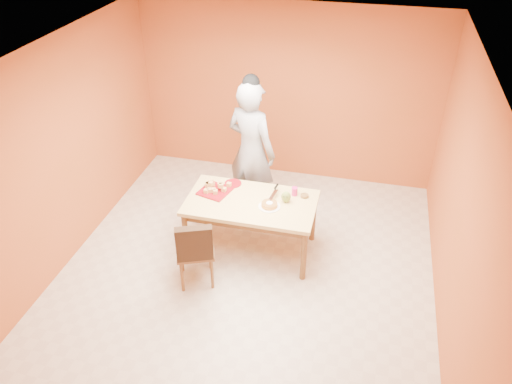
% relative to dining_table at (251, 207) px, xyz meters
% --- Properties ---
extents(floor, '(5.00, 5.00, 0.00)m').
position_rel_dining_table_xyz_m(floor, '(0.05, -0.46, -0.67)').
color(floor, beige).
rests_on(floor, ground).
extents(ceiling, '(5.00, 5.00, 0.00)m').
position_rel_dining_table_xyz_m(ceiling, '(0.05, -0.46, 2.03)').
color(ceiling, white).
rests_on(ceiling, wall_back).
extents(wall_back, '(4.50, 0.00, 4.50)m').
position_rel_dining_table_xyz_m(wall_back, '(0.05, 2.04, 0.68)').
color(wall_back, '#BB572B').
rests_on(wall_back, floor).
extents(wall_left, '(0.00, 5.00, 5.00)m').
position_rel_dining_table_xyz_m(wall_left, '(-2.20, -0.46, 0.68)').
color(wall_left, '#BB572B').
rests_on(wall_left, floor).
extents(wall_right, '(0.00, 5.00, 5.00)m').
position_rel_dining_table_xyz_m(wall_right, '(2.30, -0.46, 0.68)').
color(wall_right, '#BB572B').
rests_on(wall_right, floor).
extents(dining_table, '(1.60, 0.90, 0.76)m').
position_rel_dining_table_xyz_m(dining_table, '(0.00, 0.00, 0.00)').
color(dining_table, '#EFD27D').
rests_on(dining_table, floor).
extents(dining_chair, '(0.57, 0.64, 0.94)m').
position_rel_dining_table_xyz_m(dining_chair, '(-0.50, -0.73, -0.18)').
color(dining_chair, brown).
rests_on(dining_chair, floor).
extents(pastry_pile, '(0.32, 0.32, 0.11)m').
position_rel_dining_table_xyz_m(pastry_pile, '(-0.50, 0.10, 0.17)').
color(pastry_pile, '#E7A862').
rests_on(pastry_pile, pastry_platter).
extents(person, '(0.85, 0.72, 2.00)m').
position_rel_dining_table_xyz_m(person, '(-0.20, 0.81, 0.33)').
color(person, gray).
rests_on(person, floor).
extents(pastry_platter, '(0.44, 0.44, 0.02)m').
position_rel_dining_table_xyz_m(pastry_platter, '(-0.50, 0.10, 0.10)').
color(pastry_platter, maroon).
rests_on(pastry_platter, dining_table).
extents(red_dinner_plate, '(0.26, 0.26, 0.01)m').
position_rel_dining_table_xyz_m(red_dinner_plate, '(-0.32, 0.33, 0.10)').
color(red_dinner_plate, maroon).
rests_on(red_dinner_plate, dining_table).
extents(white_cake_plate, '(0.32, 0.32, 0.01)m').
position_rel_dining_table_xyz_m(white_cake_plate, '(0.25, -0.06, 0.10)').
color(white_cake_plate, white).
rests_on(white_cake_plate, dining_table).
extents(sponge_cake, '(0.25, 0.25, 0.04)m').
position_rel_dining_table_xyz_m(sponge_cake, '(0.25, -0.06, 0.13)').
color(sponge_cake, '#F0983E').
rests_on(sponge_cake, white_cake_plate).
extents(cake_server, '(0.08, 0.24, 0.01)m').
position_rel_dining_table_xyz_m(cake_server, '(0.26, 0.12, 0.16)').
color(cake_server, silver).
rests_on(cake_server, sponge_cake).
extents(egg_ornament, '(0.15, 0.13, 0.15)m').
position_rel_dining_table_xyz_m(egg_ornament, '(0.42, 0.09, 0.17)').
color(egg_ornament, olive).
rests_on(egg_ornament, dining_table).
extents(magenta_glass, '(0.09, 0.09, 0.11)m').
position_rel_dining_table_xyz_m(magenta_glass, '(0.50, 0.27, 0.15)').
color(magenta_glass, '#D31F72').
rests_on(magenta_glass, dining_table).
extents(checker_tin, '(0.11, 0.11, 0.03)m').
position_rel_dining_table_xyz_m(checker_tin, '(0.62, 0.25, 0.11)').
color(checker_tin, '#3D2610').
rests_on(checker_tin, dining_table).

